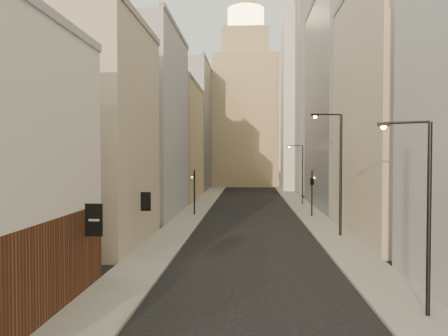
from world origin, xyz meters
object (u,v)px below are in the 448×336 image
streetlamp_mid (338,167)px  traffic_light_right (312,180)px  clock_tower (246,106)px  streetlamp_near (423,206)px  traffic_light_left (194,183)px  white_tower (303,92)px  streetlamp_far (301,171)px

streetlamp_mid → traffic_light_right: 11.34m
traffic_light_right → clock_tower: bearing=-65.3°
streetlamp_near → traffic_light_left: bearing=138.5°
white_tower → streetlamp_near: (-3.29, -65.67, -14.08)m
white_tower → traffic_light_left: 42.62m
clock_tower → streetlamp_mid: clock_tower is taller
clock_tower → white_tower: clock_tower is taller
traffic_light_right → white_tower: bearing=-79.1°
white_tower → streetlamp_mid: bearing=-93.7°
white_tower → traffic_light_left: (-16.15, -36.50, -14.97)m
white_tower → traffic_light_left: size_ratio=8.30×
traffic_light_right → streetlamp_mid: bearing=108.7°
white_tower → streetlamp_far: bearing=-97.6°
streetlamp_near → streetlamp_mid: size_ratio=0.80×
streetlamp_far → traffic_light_right: streetlamp_far is taller
streetlamp_mid → clock_tower: bearing=85.2°
streetlamp_mid → traffic_light_left: streetlamp_mid is taller
streetlamp_mid → traffic_light_left: bearing=126.0°
white_tower → traffic_light_right: 39.95m
streetlamp_mid → streetlamp_far: 22.89m
streetlamp_mid → traffic_light_right: (-0.43, 11.21, -1.68)m
streetlamp_mid → traffic_light_right: bearing=80.2°
streetlamp_near → streetlamp_far: (-0.09, 40.34, 0.02)m
streetlamp_mid → streetlamp_near: bearing=-102.4°
streetlamp_far → streetlamp_mid: bearing=-82.8°
traffic_light_left → streetlamp_mid: bearing=156.4°
traffic_light_right → traffic_light_left: bearing=14.2°
streetlamp_far → clock_tower: bearing=107.6°
streetlamp_far → traffic_light_left: size_ratio=1.59×
traffic_light_left → traffic_light_right: size_ratio=1.00×
clock_tower → streetlamp_far: 42.15m
traffic_light_left → traffic_light_right: traffic_light_right is taller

